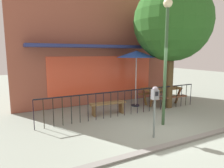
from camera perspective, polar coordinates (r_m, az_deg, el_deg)
ground at (r=6.29m, az=13.59°, el=-13.16°), size 40.00×40.00×0.00m
pub_storefront at (r=9.44m, az=-2.96°, el=9.63°), size 7.98×1.41×4.95m
patio_fence_front at (r=7.51m, az=4.64°, el=-4.02°), size 6.73×0.04×0.97m
picnic_table_left at (r=9.35m, az=14.09°, el=-2.03°), size 1.83×1.40×0.79m
patio_umbrella at (r=8.67m, az=7.05°, el=8.43°), size 1.72×1.72×2.45m
patio_bench at (r=7.61m, az=-1.18°, el=-6.22°), size 1.42×0.44×0.48m
parking_meter_near at (r=5.50m, az=12.27°, el=-4.09°), size 0.18×0.17×1.45m
street_tree at (r=8.81m, az=16.98°, el=16.59°), size 3.18×3.18×5.18m
street_lamp at (r=6.46m, az=15.36°, el=10.80°), size 0.28×0.28×3.96m
curb_edge at (r=5.72m, az=19.38°, el=-15.70°), size 11.17×0.20×0.11m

